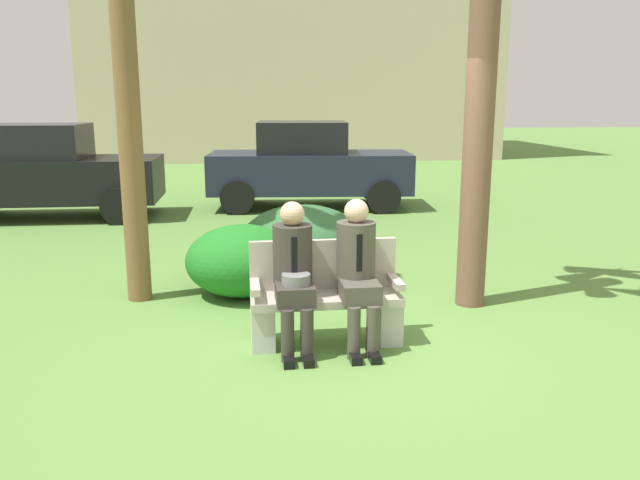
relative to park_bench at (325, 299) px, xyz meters
The scene contains 10 objects.
ground_plane 0.57m from the park_bench, 36.91° to the right, with size 80.00×80.00×0.00m, color #5A873C.
park_bench is the anchor object (origin of this frame).
seated_man_left 0.45m from the park_bench, 156.21° to the right, with size 0.34×0.72×1.27m.
seated_man_right 0.44m from the park_bench, 24.23° to the right, with size 0.34×0.72×1.28m.
shrub_near_bench 1.86m from the park_bench, 90.37° to the left, with size 1.48×1.36×0.92m, color #2E5F33.
shrub_mid_lawn 2.24m from the park_bench, 108.83° to the left, with size 0.94×0.86×0.59m, color #355A30.
shrub_far_lawn 1.64m from the park_bench, 115.38° to the left, with size 1.25×1.15×0.78m, color #207322.
parked_car_near 7.77m from the park_bench, 122.23° to the left, with size 3.93×1.77×1.68m.
parked_car_far 7.17m from the park_bench, 84.82° to the left, with size 4.03×2.02×1.68m.
building_backdrop 20.82m from the park_bench, 86.13° to the left, with size 14.99×8.72×9.79m.
Camera 1 is at (-1.06, -5.06, 2.13)m, focal length 35.70 mm.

